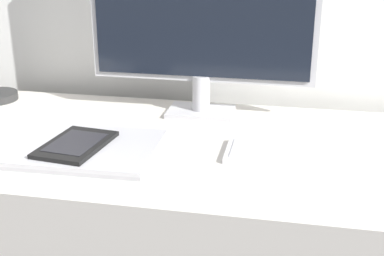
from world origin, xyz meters
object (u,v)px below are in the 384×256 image
(monitor, at_px, (202,6))
(keyboard, at_px, (306,156))
(ereader, at_px, (76,144))
(laptop, at_px, (81,148))

(monitor, height_order, keyboard, monitor)
(monitor, relative_size, ereader, 2.96)
(keyboard, bearing_deg, laptop, -173.18)
(laptop, height_order, ereader, ereader)
(monitor, bearing_deg, ereader, -124.66)
(laptop, bearing_deg, keyboard, 6.82)
(monitor, relative_size, keyboard, 1.69)
(keyboard, relative_size, laptop, 1.01)
(laptop, relative_size, ereader, 1.74)
(monitor, bearing_deg, laptop, -125.05)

